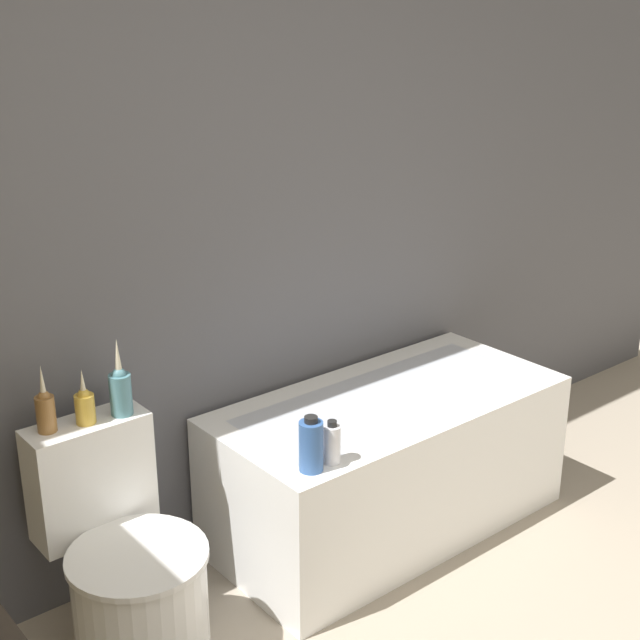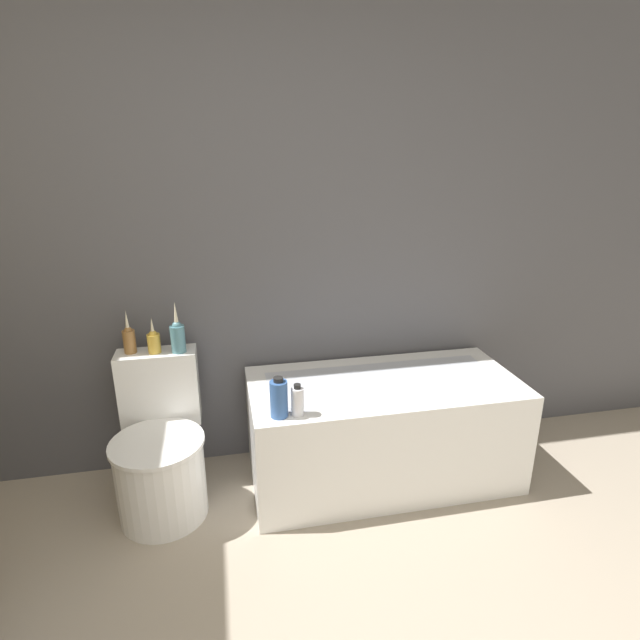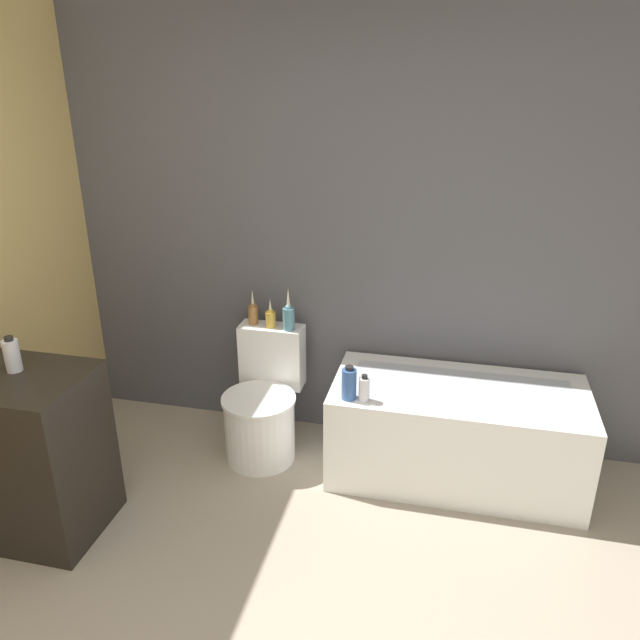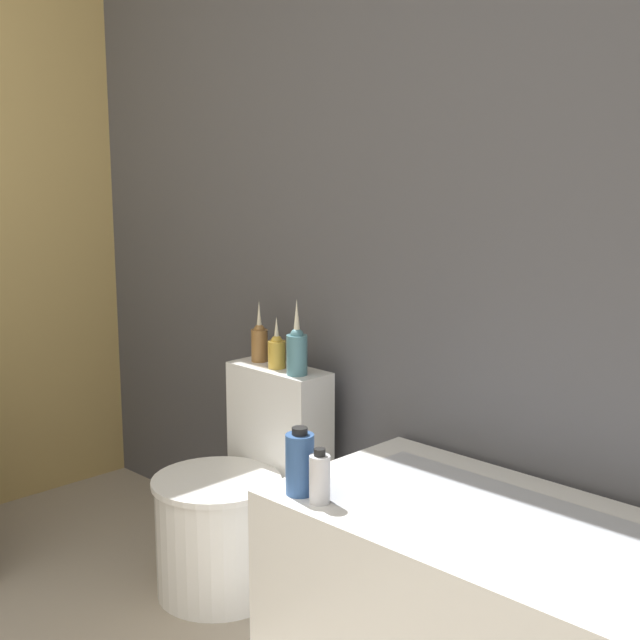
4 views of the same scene
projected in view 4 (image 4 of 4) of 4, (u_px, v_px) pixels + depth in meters
The scene contains 8 objects.
wall_back_tiled at pixel (387, 212), 2.92m from camera, with size 6.40×0.06×2.60m.
bathtub at pixel (524, 631), 2.29m from camera, with size 1.40×0.66×0.57m.
toilet at pixel (234, 505), 3.07m from camera, with size 0.44×0.59×0.75m.
vase_gold at pixel (259, 341), 3.21m from camera, with size 0.06×0.06×0.22m.
vase_silver at pixel (277, 350), 3.11m from camera, with size 0.06×0.06×0.18m.
vase_bronze at pixel (297, 349), 3.02m from camera, with size 0.07×0.07×0.26m.
shampoo_bottle_tall at pixel (300, 463), 2.45m from camera, with size 0.08×0.08×0.19m.
shampoo_bottle_short at pixel (320, 478), 2.40m from camera, with size 0.06×0.06×0.15m.
Camera 4 is at (1.91, -0.04, 1.52)m, focal length 50.00 mm.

